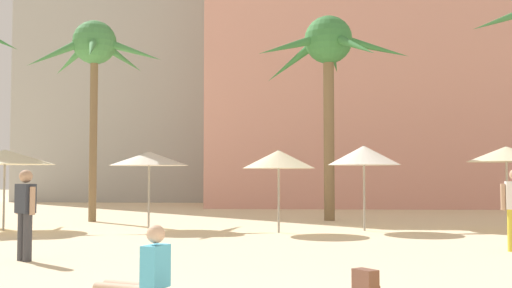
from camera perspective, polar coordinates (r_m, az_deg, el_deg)
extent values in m
cube|color=#DB9989|center=(33.92, 14.43, 8.06)|extent=(21.22, 8.35, 15.97)
cube|color=#A8A8A3|center=(42.36, -9.62, 12.55)|extent=(14.52, 9.88, 25.70)
cylinder|color=brown|center=(21.45, 6.82, 1.35)|extent=(0.37, 0.37, 6.33)
sphere|color=#387A3D|center=(21.91, 6.76, 9.63)|extent=(1.68, 1.68, 1.68)
cone|color=#387A3D|center=(21.78, 10.96, 8.80)|extent=(2.45, 0.70, 1.05)
cone|color=#387A3D|center=(23.37, 7.25, 7.97)|extent=(0.81, 2.45, 1.04)
cone|color=#387A3D|center=(22.44, 3.41, 7.67)|extent=(2.15, 1.43, 1.57)
cone|color=#387A3D|center=(21.05, 3.11, 9.11)|extent=(2.29, 1.49, 1.08)
cone|color=#387A3D|center=(20.56, 9.09, 9.11)|extent=(1.47, 2.25, 1.30)
cone|color=#428447|center=(24.21, 22.57, 10.89)|extent=(2.78, 0.52, 1.32)
cylinder|color=brown|center=(21.59, -14.93, 1.15)|extent=(0.26, 0.26, 6.14)
sphere|color=#428447|center=(22.02, -14.82, 9.14)|extent=(1.50, 1.50, 1.50)
cone|color=#428447|center=(21.55, -11.38, 8.49)|extent=(2.08, 0.37, 0.96)
cone|color=#428447|center=(22.89, -12.34, 7.81)|extent=(1.28, 1.98, 0.97)
cone|color=#428447|center=(22.99, -16.79, 7.55)|extent=(1.83, 1.45, 1.17)
cone|color=#428447|center=(21.69, -18.18, 8.04)|extent=(1.87, 1.29, 1.28)
cone|color=#428447|center=(20.65, -15.06, 8.70)|extent=(0.83, 2.03, 1.18)
cylinder|color=gray|center=(18.49, 22.37, -3.89)|extent=(0.06, 0.06, 2.38)
cone|color=beige|center=(18.49, 22.31, -0.87)|extent=(2.17, 2.17, 0.43)
cylinder|color=gray|center=(16.81, 2.13, -4.43)|extent=(0.06, 0.06, 2.26)
cone|color=beige|center=(16.81, 2.12, -1.43)|extent=(2.00, 2.00, 0.50)
cylinder|color=gray|center=(17.63, 10.05, -4.07)|extent=(0.06, 0.06, 2.41)
cone|color=white|center=(17.64, 10.03, -1.04)|extent=(2.05, 2.05, 0.55)
cylinder|color=gray|center=(18.96, -22.43, -3.97)|extent=(0.06, 0.06, 2.31)
cone|color=beige|center=(18.96, -22.37, -1.13)|extent=(2.79, 2.79, 0.42)
cylinder|color=gray|center=(18.13, -9.96, -4.28)|extent=(0.06, 0.06, 2.26)
cone|color=beige|center=(18.13, -9.93, -1.35)|extent=(2.31, 2.31, 0.41)
cube|color=brown|center=(7.77, 10.17, -12.95)|extent=(0.33, 0.35, 0.42)
cylinder|color=#D1A889|center=(8.48, -11.49, -12.99)|extent=(0.86, 0.44, 0.16)
cube|color=#4CB2DB|center=(8.11, -9.36, -11.21)|extent=(0.34, 0.45, 0.55)
sphere|color=#D1A889|center=(8.06, -9.33, -8.28)|extent=(0.31, 0.31, 0.24)
cylinder|color=gold|center=(13.77, 22.72, -7.44)|extent=(0.18, 0.18, 0.87)
cylinder|color=tan|center=(13.70, 22.04, -4.60)|extent=(0.11, 0.11, 0.55)
cylinder|color=#3D3D42|center=(12.20, -20.99, -8.07)|extent=(0.22, 0.22, 0.87)
cylinder|color=#3D3D42|center=(12.03, -20.53, -8.15)|extent=(0.22, 0.22, 0.87)
cube|color=#333842|center=(12.07, -20.70, -4.77)|extent=(0.45, 0.42, 0.54)
sphere|color=tan|center=(12.06, -20.67, -2.83)|extent=(0.34, 0.34, 0.24)
cylinder|color=tan|center=(12.29, -21.26, -4.90)|extent=(0.14, 0.14, 0.51)
cylinder|color=tan|center=(11.85, -20.12, -5.00)|extent=(0.14, 0.14, 0.51)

